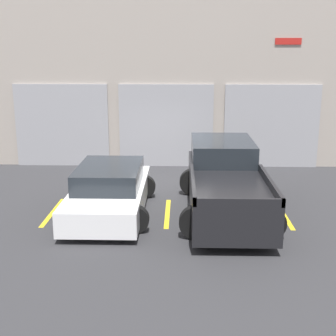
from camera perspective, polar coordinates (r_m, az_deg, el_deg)
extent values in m
plane|color=#2D2D30|center=(14.34, 0.19, -2.63)|extent=(28.00, 28.00, 0.00)
cube|color=#9E9389|center=(17.06, 0.48, 10.19)|extent=(14.53, 0.60, 5.89)
cube|color=#939399|center=(17.43, -12.80, 5.09)|extent=(3.38, 0.08, 2.97)
cube|color=#939399|center=(16.90, -0.24, 5.16)|extent=(3.38, 0.08, 2.97)
cube|color=#939399|center=(17.20, 12.50, 4.98)|extent=(3.38, 0.08, 2.97)
cube|color=#B21E19|center=(17.08, 14.46, 14.74)|extent=(0.90, 0.03, 0.22)
cube|color=black|center=(12.16, 7.10, -2.66)|extent=(1.86, 5.29, 0.88)
cube|color=#1E2328|center=(13.38, 6.62, 2.18)|extent=(1.71, 2.38, 0.58)
cube|color=black|center=(10.81, 3.07, -1.80)|extent=(0.08, 2.91, 0.18)
cube|color=black|center=(11.01, 12.37, -1.84)|extent=(0.08, 2.91, 0.18)
cube|color=black|center=(9.53, 8.63, -4.21)|extent=(1.86, 0.08, 0.18)
cylinder|color=black|center=(13.76, 3.04, -1.71)|extent=(0.78, 0.22, 0.78)
cylinder|color=black|center=(13.90, 9.81, -1.74)|extent=(0.78, 0.22, 0.78)
cylinder|color=black|center=(10.65, 3.45, -6.62)|extent=(0.78, 0.22, 0.78)
cylinder|color=black|center=(10.82, 12.20, -6.57)|extent=(0.78, 0.22, 0.78)
cube|color=white|center=(12.31, -7.15, -3.50)|extent=(1.82, 4.28, 0.59)
cube|color=#1E2328|center=(12.25, -7.16, -0.89)|extent=(1.60, 2.35, 0.51)
cylinder|color=black|center=(13.73, -9.62, -2.20)|extent=(0.65, 0.22, 0.65)
cylinder|color=black|center=(13.51, -2.93, -2.28)|extent=(0.65, 0.22, 0.65)
cylinder|color=black|center=(11.27, -12.19, -6.05)|extent=(0.65, 0.22, 0.65)
cylinder|color=black|center=(11.01, -4.01, -6.26)|extent=(0.65, 0.22, 0.65)
cube|color=gold|center=(12.77, -13.86, -5.23)|extent=(0.12, 2.20, 0.01)
cube|color=gold|center=(12.32, -0.07, -5.53)|extent=(0.12, 2.20, 0.01)
cube|color=gold|center=(12.60, 13.91, -5.50)|extent=(0.12, 2.20, 0.01)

